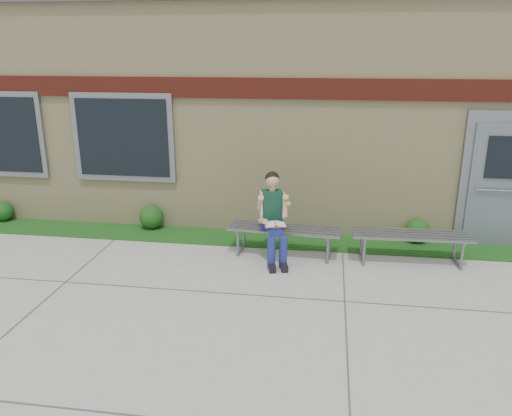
# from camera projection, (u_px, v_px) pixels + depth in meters

# --- Properties ---
(ground) EXTENTS (80.00, 80.00, 0.00)m
(ground) POSITION_uv_depth(u_px,v_px,m) (266.00, 315.00, 6.35)
(ground) COLOR #9E9E99
(ground) RESTS_ON ground
(grass_strip) EXTENTS (16.00, 0.80, 0.02)m
(grass_strip) POSITION_uv_depth(u_px,v_px,m) (285.00, 240.00, 8.79)
(grass_strip) COLOR #124314
(grass_strip) RESTS_ON ground
(school_building) EXTENTS (16.20, 6.22, 4.20)m
(school_building) POSITION_uv_depth(u_px,v_px,m) (300.00, 101.00, 11.35)
(school_building) COLOR beige
(school_building) RESTS_ON ground
(bench_left) EXTENTS (1.85, 0.63, 0.47)m
(bench_left) POSITION_uv_depth(u_px,v_px,m) (284.00, 234.00, 8.11)
(bench_left) COLOR slate
(bench_left) RESTS_ON ground
(bench_right) EXTENTS (1.85, 0.56, 0.48)m
(bench_right) POSITION_uv_depth(u_px,v_px,m) (411.00, 240.00, 7.83)
(bench_right) COLOR slate
(bench_right) RESTS_ON ground
(girl) EXTENTS (0.58, 0.89, 1.41)m
(girl) POSITION_uv_depth(u_px,v_px,m) (273.00, 216.00, 7.82)
(girl) COLOR navy
(girl) RESTS_ON ground
(shrub_west) EXTENTS (0.38, 0.38, 0.38)m
(shrub_west) POSITION_uv_depth(u_px,v_px,m) (3.00, 211.00, 9.74)
(shrub_west) COLOR #124314
(shrub_west) RESTS_ON grass_strip
(shrub_mid) EXTENTS (0.44, 0.44, 0.44)m
(shrub_mid) POSITION_uv_depth(u_px,v_px,m) (151.00, 217.00, 9.31)
(shrub_mid) COLOR #124314
(shrub_mid) RESTS_ON grass_strip
(shrub_east) EXTENTS (0.41, 0.41, 0.41)m
(shrub_east) POSITION_uv_depth(u_px,v_px,m) (417.00, 231.00, 8.65)
(shrub_east) COLOR #124314
(shrub_east) RESTS_ON grass_strip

